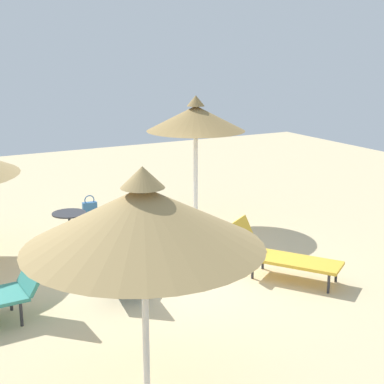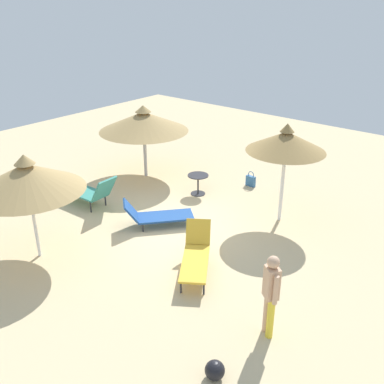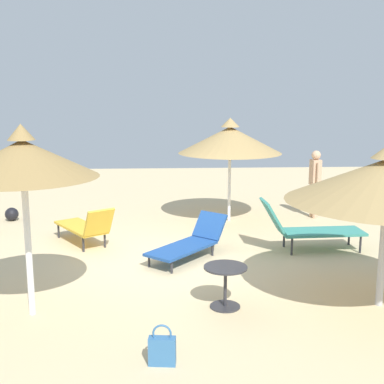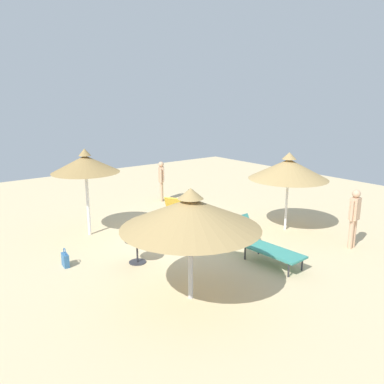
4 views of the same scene
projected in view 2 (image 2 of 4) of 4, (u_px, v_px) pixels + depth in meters
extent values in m
cube|color=beige|center=(174.00, 229.00, 11.63)|extent=(24.00, 24.00, 0.10)
cylinder|color=white|center=(33.00, 216.00, 9.91)|extent=(0.07, 0.07, 2.12)
cone|color=tan|center=(27.00, 177.00, 9.52)|extent=(2.50, 2.50, 0.64)
cone|color=tan|center=(24.00, 159.00, 9.35)|extent=(0.45, 0.45, 0.22)
cylinder|color=#B2B2B7|center=(145.00, 147.00, 14.48)|extent=(0.11, 0.11, 2.03)
cone|color=tan|center=(144.00, 121.00, 14.12)|extent=(2.91, 2.91, 0.63)
cone|color=tan|center=(143.00, 109.00, 13.95)|extent=(0.52, 0.52, 0.22)
cylinder|color=white|center=(283.00, 181.00, 11.52)|extent=(0.09, 0.09, 2.29)
cone|color=#997A47|center=(286.00, 141.00, 11.07)|extent=(2.04, 2.04, 0.52)
cone|color=#997A47|center=(287.00, 128.00, 10.92)|extent=(0.37, 0.37, 0.22)
cube|color=#1E478C|center=(165.00, 216.00, 11.62)|extent=(1.53, 1.44, 0.05)
cylinder|color=#2D2D33|center=(187.00, 215.00, 12.02)|extent=(0.04, 0.04, 0.23)
cylinder|color=#2D2D33|center=(190.00, 224.00, 11.54)|extent=(0.04, 0.04, 0.23)
cylinder|color=#2D2D33|center=(141.00, 218.00, 11.82)|extent=(0.04, 0.04, 0.23)
cylinder|color=#2D2D33|center=(143.00, 228.00, 11.34)|extent=(0.04, 0.04, 0.23)
cube|color=#1E478C|center=(131.00, 210.00, 11.38)|extent=(0.69, 0.72, 0.49)
cube|color=gold|center=(195.00, 263.00, 9.45)|extent=(1.54, 1.30, 0.05)
cylinder|color=#2D2D33|center=(204.00, 288.00, 8.94)|extent=(0.04, 0.04, 0.31)
cylinder|color=#2D2D33|center=(181.00, 287.00, 8.98)|extent=(0.04, 0.04, 0.31)
cylinder|color=#2D2D33|center=(207.00, 255.00, 10.07)|extent=(0.04, 0.04, 0.31)
cylinder|color=#2D2D33|center=(187.00, 254.00, 10.11)|extent=(0.04, 0.04, 0.31)
cube|color=gold|center=(198.00, 231.00, 10.12)|extent=(0.57, 0.64, 0.55)
cube|color=teal|center=(81.00, 191.00, 12.82)|extent=(0.74, 1.68, 0.05)
cylinder|color=#2D2D33|center=(60.00, 194.00, 13.08)|extent=(0.04, 0.04, 0.35)
cylinder|color=#2D2D33|center=(74.00, 188.00, 13.49)|extent=(0.04, 0.04, 0.35)
cylinder|color=#2D2D33|center=(91.00, 207.00, 12.32)|extent=(0.04, 0.04, 0.35)
cylinder|color=#2D2D33|center=(105.00, 200.00, 12.73)|extent=(0.04, 0.04, 0.35)
cube|color=teal|center=(104.00, 189.00, 12.13)|extent=(0.68, 0.45, 0.66)
cylinder|color=tan|center=(267.00, 312.00, 7.87)|extent=(0.13, 0.13, 0.81)
cylinder|color=yellow|center=(270.00, 319.00, 7.73)|extent=(0.13, 0.13, 0.81)
cube|color=tan|center=(272.00, 283.00, 7.51)|extent=(0.34, 0.34, 0.61)
sphere|color=tan|center=(273.00, 262.00, 7.33)|extent=(0.22, 0.22, 0.22)
cylinder|color=tan|center=(267.00, 278.00, 7.68)|extent=(0.09, 0.09, 0.56)
cylinder|color=tan|center=(276.00, 290.00, 7.35)|extent=(0.09, 0.09, 0.56)
cube|color=#336699|center=(251.00, 181.00, 14.04)|extent=(0.16, 0.33, 0.34)
torus|color=#336699|center=(251.00, 175.00, 13.95)|extent=(0.05, 0.23, 0.23)
cylinder|color=#2D2D33|center=(198.00, 175.00, 13.28)|extent=(0.64, 0.64, 0.02)
cylinder|color=#2D2D33|center=(198.00, 185.00, 13.41)|extent=(0.05, 0.05, 0.60)
cylinder|color=#2D2D33|center=(198.00, 194.00, 13.53)|extent=(0.45, 0.45, 0.02)
sphere|color=black|center=(215.00, 370.00, 6.97)|extent=(0.33, 0.33, 0.33)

